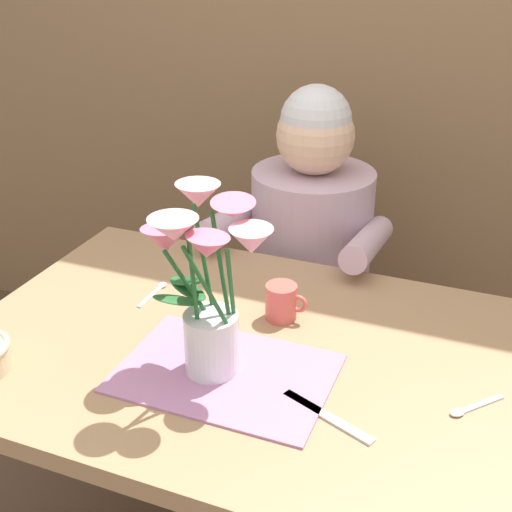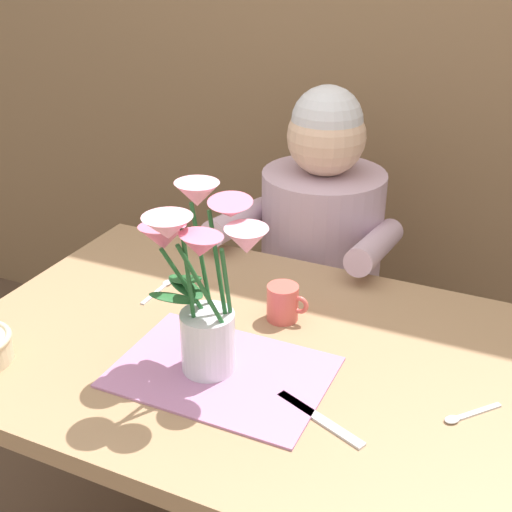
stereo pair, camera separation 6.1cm
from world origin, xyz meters
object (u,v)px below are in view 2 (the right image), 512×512
flower_vase (202,280)px  dinner_knife (319,419)px  ceramic_mug (283,303)px  seated_person (319,282)px

flower_vase → dinner_knife: flower_vase is taller
dinner_knife → ceramic_mug: size_ratio=2.04×
flower_vase → ceramic_mug: size_ratio=3.75×
seated_person → flower_vase: seated_person is taller
dinner_knife → ceramic_mug: 0.33m
seated_person → dinner_knife: seated_person is taller
dinner_knife → ceramic_mug: ceramic_mug is taller
dinner_knife → seated_person: bearing=131.4°
seated_person → flower_vase: (0.02, -0.72, 0.37)m
seated_person → flower_vase: bearing=-88.5°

